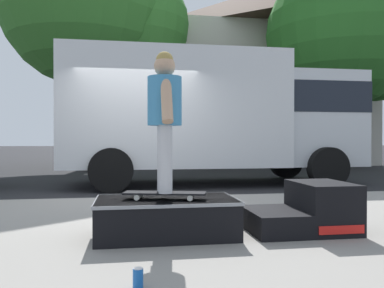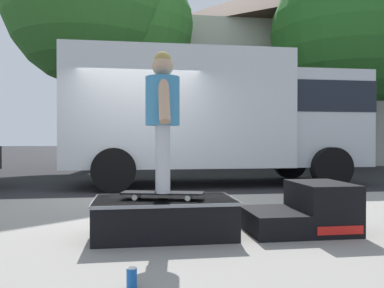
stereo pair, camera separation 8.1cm
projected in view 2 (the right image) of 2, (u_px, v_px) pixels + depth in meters
ground_plane at (141, 199)px, 6.97m from camera, size 140.00×140.00×0.00m
sidewalk_slab at (145, 237)px, 4.00m from camera, size 50.00×5.00×0.12m
skate_box at (164, 216)px, 3.79m from camera, size 1.35×0.75×0.37m
kicker_ramp at (307, 211)px, 3.99m from camera, size 1.04×0.76×0.50m
skateboard at (163, 193)px, 3.73m from camera, size 0.81×0.38×0.07m
skater_kid at (163, 110)px, 3.73m from camera, size 0.32×0.69×1.34m
soda_can at (132, 278)px, 2.46m from camera, size 0.07×0.07×0.13m
box_truck at (217, 113)px, 9.39m from camera, size 6.91×2.63×3.05m
street_tree_main at (102, 7)px, 13.97m from camera, size 6.67×6.07×9.01m
street_tree_neighbour at (353, 39)px, 14.22m from camera, size 5.83×5.30×7.54m
house_behind at (253, 77)px, 19.57m from camera, size 9.54×8.22×8.40m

